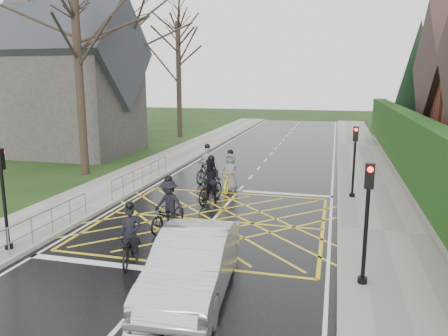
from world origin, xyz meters
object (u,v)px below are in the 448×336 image
at_px(cyclist_rear, 130,243).
at_px(cyclist_lead, 230,177).
at_px(cyclist_back, 211,185).
at_px(cyclist_mid, 169,210).
at_px(car, 193,264).
at_px(cyclist_front, 207,168).

relative_size(cyclist_rear, cyclist_lead, 0.96).
bearing_deg(cyclist_back, cyclist_mid, -85.42).
height_order(cyclist_back, car, cyclist_back).
bearing_deg(car, cyclist_lead, 93.38).
relative_size(cyclist_rear, car, 0.41).
distance_m(cyclist_back, cyclist_lead, 2.11).
height_order(cyclist_rear, cyclist_back, cyclist_back).
relative_size(cyclist_front, cyclist_lead, 1.00).
bearing_deg(cyclist_mid, cyclist_lead, 94.33).
bearing_deg(cyclist_lead, cyclist_rear, -96.86).
bearing_deg(cyclist_lead, cyclist_back, -99.97).
bearing_deg(cyclist_lead, cyclist_front, 136.19).
bearing_deg(car, cyclist_front, 99.77).
bearing_deg(car, cyclist_mid, 113.16).
height_order(cyclist_rear, cyclist_mid, cyclist_mid).
relative_size(cyclist_rear, cyclist_front, 0.96).
distance_m(cyclist_mid, car, 4.89).
height_order(cyclist_front, cyclist_lead, cyclist_front).
bearing_deg(cyclist_front, cyclist_mid, -69.39).
xyz_separation_m(cyclist_rear, cyclist_mid, (0.04, 2.90, 0.12)).
height_order(cyclist_rear, cyclist_lead, cyclist_lead).
bearing_deg(cyclist_front, cyclist_back, -56.05).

